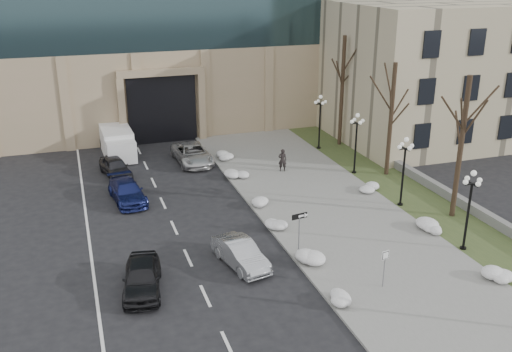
# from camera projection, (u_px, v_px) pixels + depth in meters

# --- Properties ---
(ground) EXTENTS (160.00, 160.00, 0.00)m
(ground) POSITION_uv_depth(u_px,v_px,m) (389.00, 343.00, 24.10)
(ground) COLOR black
(ground) RESTS_ON ground
(sidewalk) EXTENTS (9.00, 40.00, 0.12)m
(sidewalk) POSITION_uv_depth(u_px,v_px,m) (324.00, 206.00, 37.56)
(sidewalk) COLOR gray
(sidewalk) RESTS_ON ground
(curb) EXTENTS (0.30, 40.00, 0.14)m
(curb) POSITION_uv_depth(u_px,v_px,m) (260.00, 215.00, 36.22)
(curb) COLOR gray
(curb) RESTS_ON ground
(grass_strip) EXTENTS (4.00, 40.00, 0.10)m
(grass_strip) POSITION_uv_depth(u_px,v_px,m) (410.00, 194.00, 39.49)
(grass_strip) COLOR #364924
(grass_strip) RESTS_ON ground
(stone_wall) EXTENTS (0.50, 30.00, 0.70)m
(stone_wall) POSITION_uv_depth(u_px,v_px,m) (419.00, 177.00, 41.76)
(stone_wall) COLOR slate
(stone_wall) RESTS_ON ground
(classical_building) EXTENTS (22.00, 18.12, 12.00)m
(classical_building) POSITION_uv_depth(u_px,v_px,m) (444.00, 66.00, 53.39)
(classical_building) COLOR tan
(classical_building) RESTS_ON ground
(car_a) EXTENTS (2.52, 4.67, 1.51)m
(car_a) POSITION_uv_depth(u_px,v_px,m) (142.00, 277.00, 27.70)
(car_a) COLOR black
(car_a) RESTS_ON ground
(car_b) EXTENTS (2.33, 4.43, 1.39)m
(car_b) POSITION_uv_depth(u_px,v_px,m) (240.00, 254.00, 30.07)
(car_b) COLOR #A2A5A9
(car_b) RESTS_ON ground
(car_c) EXTENTS (2.48, 4.95, 1.38)m
(car_c) POSITION_uv_depth(u_px,v_px,m) (127.00, 192.00, 38.25)
(car_c) COLOR navy
(car_c) RESTS_ON ground
(car_d) EXTENTS (2.80, 5.59, 1.52)m
(car_d) POSITION_uv_depth(u_px,v_px,m) (192.00, 154.00, 45.64)
(car_d) COLOR #B7B7B7
(car_d) RESTS_ON ground
(car_e) EXTENTS (2.47, 4.39, 1.41)m
(car_e) POSITION_uv_depth(u_px,v_px,m) (115.00, 167.00, 42.85)
(car_e) COLOR #28282D
(car_e) RESTS_ON ground
(pedestrian) EXTENTS (0.74, 0.59, 1.76)m
(pedestrian) POSITION_uv_depth(u_px,v_px,m) (282.00, 160.00, 43.43)
(pedestrian) COLOR black
(pedestrian) RESTS_ON sidewalk
(box_truck) EXTENTS (2.59, 6.87, 2.16)m
(box_truck) POSITION_uv_depth(u_px,v_px,m) (117.00, 142.00, 47.69)
(box_truck) COLOR silver
(box_truck) RESTS_ON ground
(one_way_sign) EXTENTS (0.97, 0.28, 2.59)m
(one_way_sign) POSITION_uv_depth(u_px,v_px,m) (302.00, 221.00, 30.50)
(one_way_sign) COLOR slate
(one_way_sign) RESTS_ON ground
(keep_sign) EXTENTS (0.45, 0.12, 2.08)m
(keep_sign) POSITION_uv_depth(u_px,v_px,m) (385.00, 261.00, 27.60)
(keep_sign) COLOR slate
(keep_sign) RESTS_ON ground
(snow_clump_b) EXTENTS (1.10, 1.60, 0.36)m
(snow_clump_b) POSITION_uv_depth(u_px,v_px,m) (348.00, 303.00, 26.37)
(snow_clump_b) COLOR white
(snow_clump_b) RESTS_ON sidewalk
(snow_clump_c) EXTENTS (1.10, 1.60, 0.36)m
(snow_clump_c) POSITION_uv_depth(u_px,v_px,m) (310.00, 258.00, 30.41)
(snow_clump_c) COLOR white
(snow_clump_c) RESTS_ON sidewalk
(snow_clump_d) EXTENTS (1.10, 1.60, 0.36)m
(snow_clump_d) POSITION_uv_depth(u_px,v_px,m) (276.00, 228.00, 33.94)
(snow_clump_d) COLOR white
(snow_clump_d) RESTS_ON sidewalk
(snow_clump_e) EXTENTS (1.10, 1.60, 0.36)m
(snow_clump_e) POSITION_uv_depth(u_px,v_px,m) (258.00, 201.00, 37.78)
(snow_clump_e) COLOR white
(snow_clump_e) RESTS_ON sidewalk
(snow_clump_f) EXTENTS (1.10, 1.60, 0.36)m
(snow_clump_f) POSITION_uv_depth(u_px,v_px,m) (237.00, 174.00, 42.52)
(snow_clump_f) COLOR white
(snow_clump_f) RESTS_ON sidewalk
(snow_clump_g) EXTENTS (1.10, 1.60, 0.36)m
(snow_clump_g) POSITION_uv_depth(u_px,v_px,m) (222.00, 157.00, 46.39)
(snow_clump_g) COLOR white
(snow_clump_g) RESTS_ON sidewalk
(snow_clump_h) EXTENTS (1.10, 1.60, 0.36)m
(snow_clump_h) POSITION_uv_depth(u_px,v_px,m) (494.00, 276.00, 28.71)
(snow_clump_h) COLOR white
(snow_clump_h) RESTS_ON sidewalk
(snow_clump_i) EXTENTS (1.10, 1.60, 0.36)m
(snow_clump_i) POSITION_uv_depth(u_px,v_px,m) (428.00, 229.00, 33.80)
(snow_clump_i) COLOR white
(snow_clump_i) RESTS_ON sidewalk
(snow_clump_j) EXTENTS (1.10, 1.60, 0.36)m
(snow_clump_j) POSITION_uv_depth(u_px,v_px,m) (370.00, 190.00, 39.60)
(snow_clump_j) COLOR white
(snow_clump_j) RESTS_ON sidewalk
(lamppost_a) EXTENTS (1.18, 1.18, 4.76)m
(lamppost_a) POSITION_uv_depth(u_px,v_px,m) (470.00, 200.00, 30.82)
(lamppost_a) COLOR black
(lamppost_a) RESTS_ON ground
(lamppost_b) EXTENTS (1.18, 1.18, 4.76)m
(lamppost_b) POSITION_uv_depth(u_px,v_px,m) (404.00, 162.00, 36.60)
(lamppost_b) COLOR black
(lamppost_b) RESTS_ON ground
(lamppost_c) EXTENTS (1.18, 1.18, 4.76)m
(lamppost_c) POSITION_uv_depth(u_px,v_px,m) (356.00, 135.00, 42.37)
(lamppost_c) COLOR black
(lamppost_c) RESTS_ON ground
(lamppost_d) EXTENTS (1.18, 1.18, 4.76)m
(lamppost_d) POSITION_uv_depth(u_px,v_px,m) (320.00, 115.00, 48.15)
(lamppost_d) COLOR black
(lamppost_d) RESTS_ON ground
(tree_near) EXTENTS (3.20, 3.20, 9.00)m
(tree_near) POSITION_uv_depth(u_px,v_px,m) (463.00, 128.00, 34.06)
(tree_near) COLOR black
(tree_near) RESTS_ON ground
(tree_mid) EXTENTS (3.20, 3.20, 8.50)m
(tree_mid) POSITION_uv_depth(u_px,v_px,m) (392.00, 104.00, 41.28)
(tree_mid) COLOR black
(tree_mid) RESTS_ON ground
(tree_far) EXTENTS (3.20, 3.20, 9.50)m
(tree_far) POSITION_uv_depth(u_px,v_px,m) (343.00, 76.00, 48.17)
(tree_far) COLOR black
(tree_far) RESTS_ON ground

